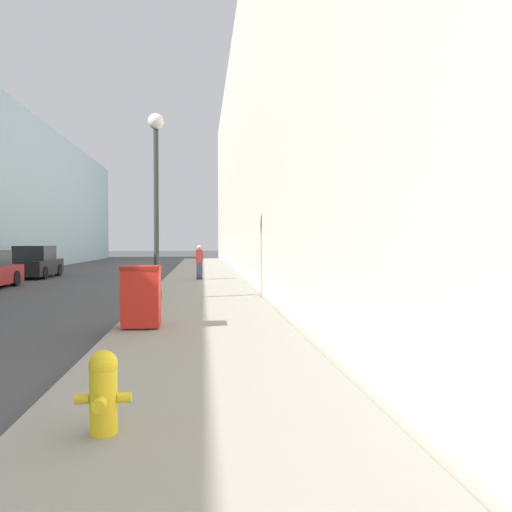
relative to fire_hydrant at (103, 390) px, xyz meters
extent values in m
cube|color=gray|center=(0.88, 16.14, -0.46)|extent=(3.52, 60.00, 0.14)
cube|color=beige|center=(8.75, 24.14, 6.72)|extent=(12.00, 60.00, 14.50)
cylinder|color=yellow|center=(0.00, 0.01, -0.10)|extent=(0.24, 0.24, 0.57)
sphere|color=yellow|center=(0.00, 0.01, 0.22)|extent=(0.25, 0.25, 0.25)
cylinder|color=yellow|center=(0.00, 0.01, 0.30)|extent=(0.07, 0.07, 0.05)
cylinder|color=yellow|center=(0.00, -0.17, -0.08)|extent=(0.11, 0.12, 0.11)
cylinder|color=yellow|center=(-0.18, 0.01, -0.08)|extent=(0.12, 0.09, 0.09)
cylinder|color=yellow|center=(0.18, 0.01, -0.08)|extent=(0.12, 0.09, 0.09)
cube|color=red|center=(-0.32, 5.48, 0.20)|extent=(0.72, 0.63, 1.10)
cube|color=maroon|center=(-0.32, 5.48, 0.79)|extent=(0.74, 0.65, 0.08)
cylinder|color=black|center=(-0.63, 5.74, -0.31)|extent=(0.05, 0.16, 0.16)
cylinder|color=black|center=(-0.02, 5.74, -0.31)|extent=(0.05, 0.16, 0.16)
cylinder|color=#2D332D|center=(-0.47, 10.41, -0.26)|extent=(0.28, 0.28, 0.25)
cylinder|color=#2D332D|center=(-0.47, 10.41, 2.12)|extent=(0.15, 0.15, 5.01)
sphere|color=silver|center=(-0.47, 10.41, 4.81)|extent=(0.46, 0.46, 0.46)
cylinder|color=black|center=(-6.82, 17.02, -0.21)|extent=(0.24, 0.64, 0.64)
cube|color=black|center=(-7.61, 22.00, 0.00)|extent=(1.72, 4.12, 0.75)
cube|color=#1E2328|center=(-7.61, 22.00, 0.73)|extent=(1.52, 2.14, 0.72)
cylinder|color=black|center=(-8.40, 23.23, -0.21)|extent=(0.24, 0.64, 0.64)
cylinder|color=black|center=(-6.82, 23.23, -0.21)|extent=(0.24, 0.64, 0.64)
cylinder|color=black|center=(-8.40, 20.76, -0.21)|extent=(0.24, 0.64, 0.64)
cylinder|color=black|center=(-6.82, 20.76, -0.21)|extent=(0.24, 0.64, 0.64)
cube|color=#2D3347|center=(0.74, 18.02, -0.01)|extent=(0.26, 0.19, 0.75)
cube|color=maroon|center=(0.74, 18.02, 0.66)|extent=(0.31, 0.19, 0.59)
sphere|color=tan|center=(0.74, 18.02, 1.05)|extent=(0.20, 0.20, 0.20)
camera|label=1|loc=(0.86, -4.45, 1.30)|focal=35.00mm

